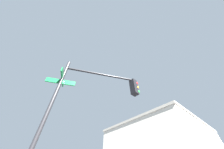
{
  "coord_description": "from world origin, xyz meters",
  "views": [
    {
      "loc": [
        -3.48,
        -7.59,
        1.02
      ],
      "look_at": [
        -5.86,
        -5.51,
        4.15
      ],
      "focal_mm": 17.49,
      "sensor_mm": 36.0,
      "label": 1
    }
  ],
  "objects": [
    {
      "name": "traffic_signal_near",
      "position": [
        -6.59,
        -5.6,
        3.61
      ],
      "size": [
        2.02,
        3.56,
        5.05
      ],
      "color": "black",
      "rests_on": "ground_plane"
    }
  ]
}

